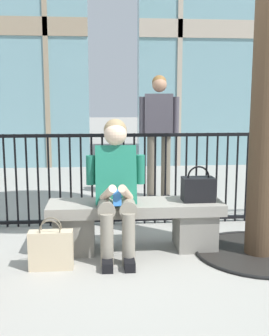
# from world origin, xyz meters

# --- Properties ---
(ground_plane) EXTENTS (60.00, 60.00, 0.00)m
(ground_plane) POSITION_xyz_m (0.00, 0.00, 0.00)
(ground_plane) COLOR #9E9B93
(stone_bench) EXTENTS (1.60, 0.44, 0.45)m
(stone_bench) POSITION_xyz_m (0.00, 0.00, 0.27)
(stone_bench) COLOR gray
(stone_bench) RESTS_ON ground
(seated_person_with_phone) EXTENTS (0.52, 0.66, 1.21)m
(seated_person_with_phone) POSITION_xyz_m (-0.18, -0.13, 0.65)
(seated_person_with_phone) COLOR gray
(seated_person_with_phone) RESTS_ON ground
(handbag_on_bench) EXTENTS (0.29, 0.18, 0.33)m
(handbag_on_bench) POSITION_xyz_m (0.58, -0.01, 0.57)
(handbag_on_bench) COLOR black
(handbag_on_bench) RESTS_ON stone_bench
(shopping_bag) EXTENTS (0.36, 0.12, 0.43)m
(shopping_bag) POSITION_xyz_m (-0.73, -0.40, 0.17)
(shopping_bag) COLOR beige
(shopping_bag) RESTS_ON ground
(bystander_at_railing) EXTENTS (0.55, 0.30, 1.71)m
(bystander_at_railing) POSITION_xyz_m (0.51, 2.00, 1.00)
(bystander_at_railing) COLOR #6B6051
(bystander_at_railing) RESTS_ON ground
(plaza_railing) EXTENTS (9.67, 0.04, 1.02)m
(plaza_railing) POSITION_xyz_m (-0.00, 0.80, 0.51)
(plaza_railing) COLOR black
(plaza_railing) RESTS_ON ground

